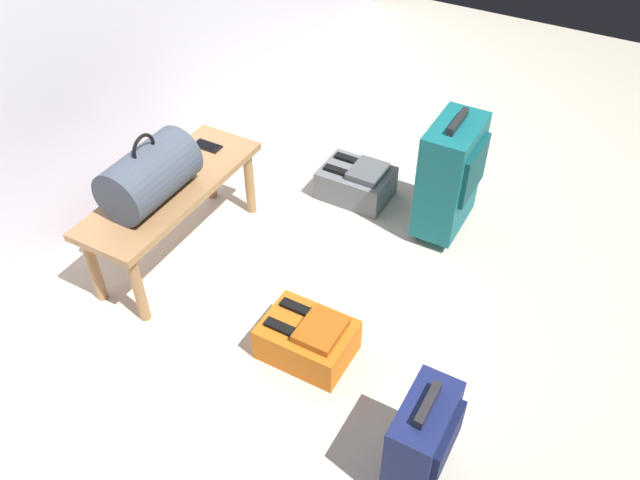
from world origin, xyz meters
TOP-DOWN VIEW (x-y plane):
  - ground_plane at (0.00, 0.00)m, footprint 6.60×6.60m
  - bench at (-0.31, 1.02)m, footprint 1.00×0.36m
  - duffel_bag_slate at (-0.43, 1.02)m, footprint 0.44×0.26m
  - cell_phone at (0.03, 1.06)m, footprint 0.07×0.14m
  - suitcase_upright_teal at (0.49, -0.07)m, footprint 0.38×0.24m
  - suitcase_small_navy at (-0.86, -0.49)m, footprint 0.32×0.18m
  - backpack_grey at (0.52, 0.46)m, footprint 0.28×0.38m
  - backpack_orange at (-0.57, 0.14)m, footprint 0.28×0.38m

SIDE VIEW (x-z plane):
  - ground_plane at x=0.00m, z-range 0.00..0.00m
  - backpack_grey at x=0.52m, z-range -0.01..0.20m
  - backpack_orange at x=-0.57m, z-range -0.01..0.20m
  - suitcase_small_navy at x=-0.86m, z-range 0.01..0.47m
  - suitcase_upright_teal at x=0.49m, z-range 0.01..0.68m
  - bench at x=-0.31m, z-range 0.14..0.56m
  - cell_phone at x=0.03m, z-range 0.42..0.43m
  - duffel_bag_slate at x=-0.43m, z-range 0.38..0.72m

